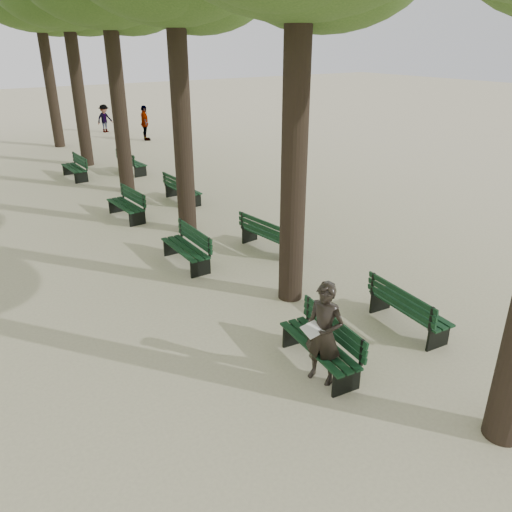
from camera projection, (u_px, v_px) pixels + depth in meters
ground at (329, 396)px, 7.93m from camera, size 120.00×120.00×0.00m
bench_left_0 at (319, 353)px, 8.54m from camera, size 0.77×1.85×0.92m
bench_left_1 at (186, 255)px, 12.45m from camera, size 0.59×1.81×0.92m
bench_left_2 at (126, 210)px, 15.65m from camera, size 0.68×1.83×0.92m
bench_left_3 at (75, 172)px, 20.12m from camera, size 0.63×1.82×0.92m
bench_right_0 at (408, 316)px, 9.70m from camera, size 0.74×1.85×0.92m
bench_right_1 at (268, 240)px, 13.33m from camera, size 0.77×1.85×0.92m
bench_right_2 at (183, 194)px, 17.28m from camera, size 0.65×1.82×0.92m
bench_right_3 at (132, 167)px, 20.97m from camera, size 0.70×1.84×0.92m
man_with_map at (324, 333)px, 7.98m from camera, size 0.73×0.79×1.78m
pedestrian_c at (145, 123)px, 27.45m from camera, size 0.64×1.16×1.88m
pedestrian_b at (105, 118)px, 29.92m from camera, size 1.09×0.67×1.62m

